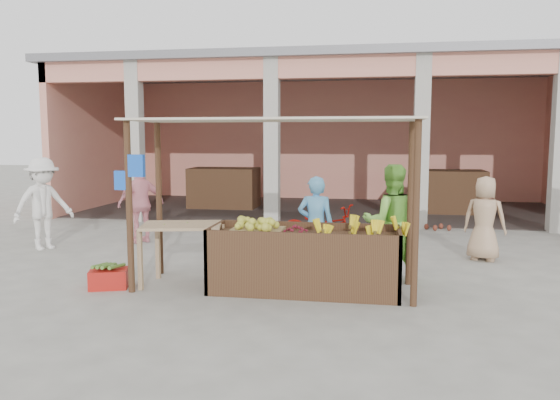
% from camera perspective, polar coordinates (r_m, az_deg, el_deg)
% --- Properties ---
extents(ground, '(60.00, 60.00, 0.00)m').
position_cam_1_polar(ground, '(7.79, -1.15, -9.30)').
color(ground, slate).
rests_on(ground, ground).
extents(market_building, '(14.40, 6.40, 4.20)m').
position_cam_1_polar(market_building, '(16.35, 4.95, 8.59)').
color(market_building, '#E29076').
rests_on(market_building, ground).
extents(fruit_stall, '(2.60, 0.95, 0.80)m').
position_cam_1_polar(fruit_stall, '(7.61, 2.57, -6.57)').
color(fruit_stall, '#49311D').
rests_on(fruit_stall, ground).
extents(stall_awning, '(4.09, 1.35, 2.39)m').
position_cam_1_polar(stall_awning, '(7.55, -1.21, 5.41)').
color(stall_awning, '#49311D').
rests_on(stall_awning, ground).
extents(banana_heap, '(1.16, 0.63, 0.21)m').
position_cam_1_polar(banana_heap, '(7.40, 8.34, -3.02)').
color(banana_heap, yellow).
rests_on(banana_heap, fruit_stall).
extents(melon_tray, '(0.72, 0.62, 0.19)m').
position_cam_1_polar(melon_tray, '(7.61, -2.43, -2.81)').
color(melon_tray, '#947B4C').
rests_on(melon_tray, fruit_stall).
extents(berry_heap, '(0.39, 0.32, 0.12)m').
position_cam_1_polar(berry_heap, '(7.53, 1.69, -3.12)').
color(berry_heap, maroon).
rests_on(berry_heap, fruit_stall).
extents(side_table, '(1.24, 0.96, 0.90)m').
position_cam_1_polar(side_table, '(7.94, -10.20, -3.51)').
color(side_table, tan).
rests_on(side_table, ground).
extents(papaya_pile, '(0.63, 0.36, 0.18)m').
position_cam_1_polar(papaya_pile, '(7.90, -10.24, -1.84)').
color(papaya_pile, '#5C9631').
rests_on(papaya_pile, side_table).
extents(red_crate, '(0.61, 0.52, 0.27)m').
position_cam_1_polar(red_crate, '(8.19, -17.46, -7.84)').
color(red_crate, '#B11A12').
rests_on(red_crate, ground).
extents(plantain_bundle, '(0.43, 0.30, 0.09)m').
position_cam_1_polar(plantain_bundle, '(8.15, -17.50, -6.63)').
color(plantain_bundle, '#527E2D').
rests_on(plantain_bundle, red_crate).
extents(produce_sacks, '(0.89, 0.66, 0.54)m').
position_cam_1_polar(produce_sacks, '(13.02, 16.20, -1.88)').
color(produce_sacks, maroon).
rests_on(produce_sacks, ground).
extents(vendor_blue, '(0.62, 0.46, 1.64)m').
position_cam_1_polar(vendor_blue, '(8.47, 3.75, -2.33)').
color(vendor_blue, '#58A2D7').
rests_on(vendor_blue, ground).
extents(vendor_green, '(0.94, 0.62, 1.83)m').
position_cam_1_polar(vendor_green, '(8.30, 11.52, -1.99)').
color(vendor_green, '#87DC4E').
rests_on(vendor_green, ground).
extents(motorcycle, '(1.11, 1.91, 0.94)m').
position_cam_1_polar(motorcycle, '(10.12, 4.54, -2.86)').
color(motorcycle, '#940B04').
rests_on(motorcycle, ground).
extents(shopper_a, '(1.19, 1.34, 1.89)m').
position_cam_1_polar(shopper_a, '(11.26, -23.53, -0.00)').
color(shopper_a, white).
rests_on(shopper_a, ground).
extents(shopper_b, '(1.10, 1.07, 1.71)m').
position_cam_1_polar(shopper_b, '(11.34, -14.33, -0.07)').
color(shopper_b, pink).
rests_on(shopper_b, ground).
extents(shopper_c, '(0.91, 0.76, 1.62)m').
position_cam_1_polar(shopper_c, '(10.05, 20.61, -1.37)').
color(shopper_c, tan).
rests_on(shopper_c, ground).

